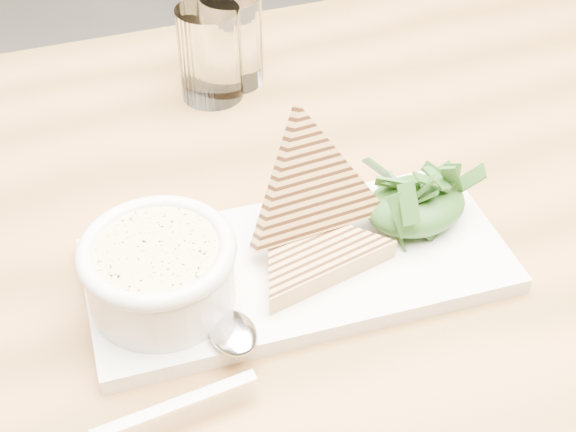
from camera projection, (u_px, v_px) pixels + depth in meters
name	position (u px, v px, depth m)	size (l,w,h in m)	color
table_top	(231.00, 268.00, 0.74)	(1.29, 0.86, 0.04)	#A36D3C
table_leg_br	(459.00, 175.00, 1.44)	(0.06, 0.06, 0.71)	#A36D3C
platter	(298.00, 266.00, 0.70)	(0.36, 0.16, 0.02)	white
soup_bowl	(161.00, 278.00, 0.64)	(0.12, 0.12, 0.05)	white
soup	(157.00, 252.00, 0.63)	(0.10, 0.10, 0.01)	beige
bowl_rim	(157.00, 250.00, 0.62)	(0.13, 0.13, 0.01)	white
sandwich_flat	(311.00, 251.00, 0.69)	(0.15, 0.15, 0.02)	tan
sandwich_lean	(313.00, 189.00, 0.69)	(0.15, 0.15, 0.08)	tan
salad_base	(416.00, 205.00, 0.72)	(0.09, 0.07, 0.04)	#183611
arugula_pile	(417.00, 198.00, 0.71)	(0.11, 0.10, 0.05)	#306023
spoon_bowl	(233.00, 333.00, 0.62)	(0.04, 0.05, 0.01)	silver
spoon_handle	(176.00, 405.00, 0.58)	(0.12, 0.01, 0.00)	silver
glass_near	(210.00, 54.00, 0.88)	(0.07, 0.07, 0.11)	white
glass_far	(232.00, 39.00, 0.90)	(0.07, 0.07, 0.11)	white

